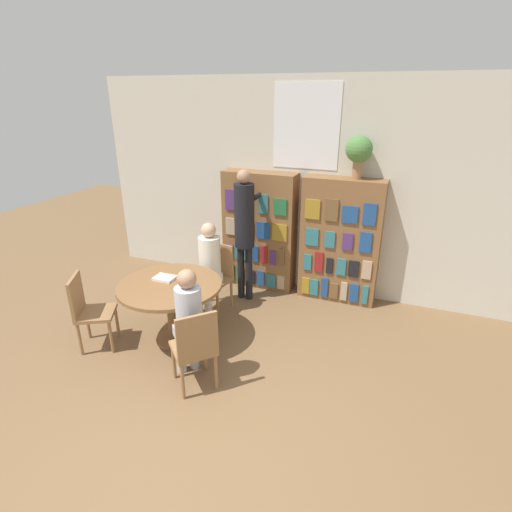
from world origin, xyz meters
name	(u,v)px	position (x,y,z in m)	size (l,w,h in m)	color
ground_plane	(187,453)	(0.00, 0.00, 0.00)	(16.00, 16.00, 0.00)	brown
wall_back	(304,189)	(0.00, 3.37, 1.51)	(6.40, 0.07, 3.00)	beige
bookshelf_left	(259,231)	(-0.60, 3.18, 0.87)	(1.08, 0.34, 1.74)	brown
bookshelf_right	(340,241)	(0.60, 3.18, 0.87)	(1.08, 0.34, 1.74)	brown
flower_vase	(359,151)	(0.74, 3.18, 2.09)	(0.33, 0.33, 0.54)	#997047
reading_table	(171,294)	(-0.99, 1.37, 0.63)	(1.19, 1.19, 0.75)	brown
chair_near_camera	(88,308)	(-1.81, 0.92, 0.50)	(0.54, 0.54, 0.90)	olive
chair_left_side	(217,274)	(-0.87, 2.30, 0.50)	(0.45, 0.45, 0.90)	olive
chair_far_side	(195,346)	(-0.31, 0.73, 0.50)	(0.57, 0.57, 0.90)	olive
seated_reader_left	(208,263)	(-0.90, 2.12, 0.72)	(0.32, 0.40, 1.26)	silver
seated_reader_right	(188,318)	(-0.44, 0.86, 0.71)	(0.41, 0.41, 1.25)	#B2B7C6
librarian_standing	(245,224)	(-0.62, 2.68, 1.13)	(0.27, 0.54, 1.86)	black
open_book_on_table	(165,278)	(-1.11, 1.45, 0.77)	(0.24, 0.18, 0.03)	silver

